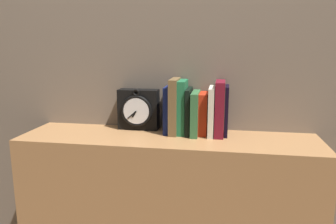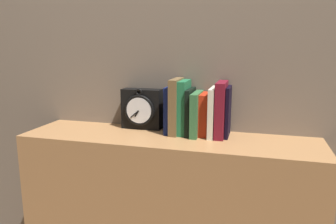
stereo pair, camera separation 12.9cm
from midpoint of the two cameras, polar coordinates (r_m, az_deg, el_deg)
The scene contains 11 objects.
wall_back at distance 1.44m, azimuth 4.58°, elevation 13.35°, with size 6.00×0.05×2.60m.
clock at distance 1.43m, azimuth -2.03°, elevation 0.52°, with size 0.17×0.08×0.18m.
book_slot0_navy at distance 1.37m, azimuth 3.07°, elevation 0.42°, with size 0.02×0.13×0.19m.
book_slot1_brown at distance 1.35m, azimuth 4.18°, elevation 0.98°, with size 0.03×0.14×0.23m.
book_slot2_green at distance 1.35m, azimuth 5.56°, elevation 0.81°, with size 0.03×0.13×0.22m.
book_slot3_black at distance 1.35m, azimuth 6.64°, elevation 0.04°, with size 0.02×0.14×0.19m.
book_slot4_green at distance 1.34m, azimuth 7.77°, elevation -0.33°, with size 0.03×0.16×0.18m.
book_slot5_red at distance 1.35m, azimuth 9.19°, elevation -0.40°, with size 0.03×0.13×0.17m.
book_slot6_cream at distance 1.33m, azimuth 10.57°, elevation -0.03°, with size 0.02×0.15×0.20m.
book_slot7_maroon at distance 1.33m, azimuth 12.00°, elevation 0.42°, with size 0.04×0.15×0.22m.
book_slot8_black at distance 1.34m, azimuth 13.18°, elevation 0.03°, with size 0.01×0.12×0.20m.
Camera 2 is at (0.34, -1.22, 1.26)m, focal length 35.00 mm.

